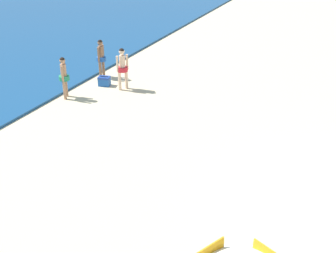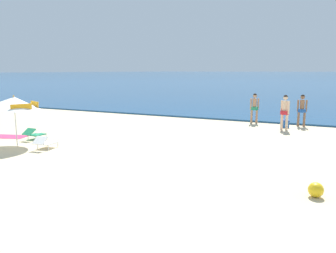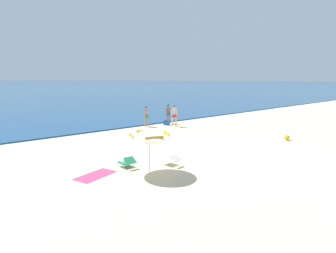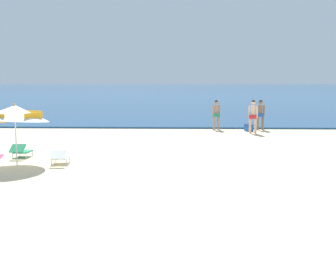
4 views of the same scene
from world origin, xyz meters
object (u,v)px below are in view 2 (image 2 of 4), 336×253
Objects in this scene: person_standing_near_shore at (255,106)px; person_wading_in at (285,110)px; lounge_chair_under_umbrella at (45,142)px; beach_umbrella_striped_main at (14,103)px; cooler_box at (285,123)px; beach_towel at (7,137)px; lounge_chair_beside_umbrella at (34,134)px; person_standing_beside at (302,108)px; beach_ball at (316,190)px.

person_wading_in reaches higher than person_standing_near_shore.
person_wading_in is (7.86, 8.29, 0.77)m from lounge_chair_under_umbrella.
beach_umbrella_striped_main is 2.03m from lounge_chair_under_umbrella.
cooler_box reaches higher than beach_towel.
cooler_box is at bearing -20.11° from person_standing_near_shore.
lounge_chair_beside_umbrella is at bearing 2.07° from beach_towel.
lounge_chair_under_umbrella is 0.55× the size of person_standing_beside.
beach_ball is (1.03, -10.77, -0.82)m from person_standing_beside.
beach_umbrella_striped_main is 1.73× the size of beach_towel.
lounge_chair_beside_umbrella is 2.53× the size of beach_ball.
beach_ball is at bearing -5.46° from lounge_chair_under_umbrella.
beach_towel is (-9.45, -8.83, -0.98)m from person_standing_near_shore.
beach_ball is at bearing -80.02° from cooler_box.
cooler_box is (9.21, 9.33, -1.53)m from beach_umbrella_striped_main.
lounge_chair_beside_umbrella is 12.55m from cooler_box.
cooler_box is (1.77, -0.65, -0.79)m from person_standing_near_shore.
person_standing_beside is 0.96× the size of person_wading_in.
lounge_chair_beside_umbrella is at bearing -131.68° from person_standing_near_shore.
cooler_box is (-0.75, -0.63, -0.79)m from person_standing_beside.
beach_ball reaches higher than beach_towel.
beach_towel is at bearing 162.87° from lounge_chair_under_umbrella.
person_wading_in is 4.94× the size of beach_ball.
cooler_box is 10.30m from beach_ball.
person_wading_in is 3.12× the size of cooler_box.
person_standing_near_shore is 4.72× the size of beach_ball.
lounge_chair_beside_umbrella is 0.53× the size of person_standing_beside.
lounge_chair_under_umbrella is 0.53× the size of beach_towel.
beach_towel is (-1.64, -0.06, -0.26)m from lounge_chair_beside_umbrella.
person_wading_in is (-0.71, -1.56, 0.04)m from person_standing_beside.
lounge_chair_beside_umbrella is at bearing 169.89° from beach_ball.
lounge_chair_beside_umbrella is 0.54× the size of person_standing_near_shore.
lounge_chair_beside_umbrella is at bearing -143.25° from person_wading_in.
person_wading_in is at bearing -87.35° from cooler_box.
lounge_chair_beside_umbrella is at bearing 147.82° from lounge_chair_under_umbrella.
lounge_chair_under_umbrella reaches higher than beach_towel.
person_standing_near_shore reaches higher than cooler_box.
beach_towel is at bearing 171.40° from beach_ball.
person_standing_beside is 0.96× the size of beach_towel.
person_standing_beside reaches higher than lounge_chair_beside_umbrella.
beach_umbrella_striped_main reaches higher than person_wading_in.
cooler_box is at bearing 49.73° from lounge_chair_under_umbrella.
person_wading_in is 0.99× the size of beach_towel.
beach_umbrella_striped_main reaches higher than beach_towel.
lounge_chair_beside_umbrella is 12.03m from person_wading_in.
lounge_chair_beside_umbrella is 11.54m from beach_ball.
person_wading_in reaches higher than beach_towel.
lounge_chair_under_umbrella is 0.53× the size of person_wading_in.
person_standing_near_shore is 0.96× the size of person_wading_in.
person_standing_near_shore is 11.39m from beach_ball.
person_standing_near_shore is (6.04, 9.87, 0.72)m from lounge_chair_under_umbrella.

